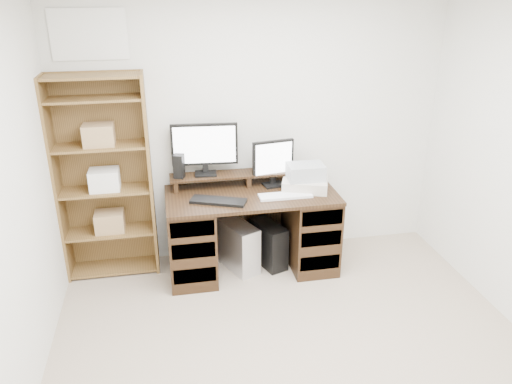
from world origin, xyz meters
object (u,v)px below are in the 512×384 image
object	(u,v)px
monitor_wide	(205,146)
monitor_small	(273,161)
printer	(305,184)
tower_silver	(238,246)
tower_black	(269,244)
bookshelf	(105,177)
desk	(252,230)

from	to	relation	value
monitor_wide	monitor_small	distance (m)	0.63
printer	tower_silver	xyz separation A→B (m)	(-0.61, 0.02, -0.58)
tower_black	bookshelf	xyz separation A→B (m)	(-1.42, 0.18, 0.71)
printer	tower_black	world-z (taller)	printer
desk	tower_silver	bearing A→B (deg)	171.17
monitor_small	printer	world-z (taller)	monitor_small
monitor_small	printer	bearing A→B (deg)	-40.23
monitor_wide	tower_silver	world-z (taller)	monitor_wide
tower_black	tower_silver	bearing A→B (deg)	163.39
monitor_small	tower_silver	size ratio (longest dim) A/B	0.94
monitor_small	printer	distance (m)	0.35
printer	tower_silver	world-z (taller)	printer
monitor_wide	monitor_small	world-z (taller)	monitor_wide
tower_black	bookshelf	world-z (taller)	bookshelf
printer	bookshelf	size ratio (longest dim) A/B	0.22
desk	monitor_small	bearing A→B (deg)	34.10
monitor_wide	monitor_small	size ratio (longest dim) A/B	1.39
tower_silver	desk	bearing A→B (deg)	-32.57
printer	monitor_small	bearing A→B (deg)	168.18
desk	bookshelf	world-z (taller)	bookshelf
desk	tower_silver	world-z (taller)	desk
monitor_small	printer	xyz separation A→B (m)	(0.26, -0.15, -0.18)
desk	bookshelf	xyz separation A→B (m)	(-1.25, 0.21, 0.53)
monitor_wide	printer	xyz separation A→B (m)	(0.86, -0.24, -0.33)
monitor_wide	printer	size ratio (longest dim) A/B	1.49
desk	printer	xyz separation A→B (m)	(0.49, 0.00, 0.41)
tower_silver	tower_black	xyz separation A→B (m)	(0.29, 0.02, -0.02)
desk	tower_black	world-z (taller)	desk
tower_silver	tower_black	size ratio (longest dim) A/B	1.00
tower_silver	bookshelf	size ratio (longest dim) A/B	0.25
monitor_small	tower_black	distance (m)	0.78
desk	tower_silver	xyz separation A→B (m)	(-0.12, 0.02, -0.17)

